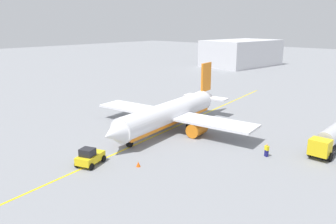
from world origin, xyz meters
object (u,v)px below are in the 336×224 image
(refueling_worker, at_px, (267,150))
(safety_cone_nose, at_px, (138,164))
(fuel_tanker, at_px, (331,138))
(airplane, at_px, (170,114))
(pushback_tug, at_px, (90,157))

(refueling_worker, relative_size, safety_cone_nose, 2.84)
(fuel_tanker, distance_m, refueling_worker, 9.48)
(fuel_tanker, height_order, refueling_worker, fuel_tanker)
(refueling_worker, bearing_deg, airplane, -90.27)
(fuel_tanker, distance_m, safety_cone_nose, 25.93)
(fuel_tanker, relative_size, pushback_tug, 2.67)
(pushback_tug, relative_size, safety_cone_nose, 6.76)
(fuel_tanker, relative_size, refueling_worker, 6.35)
(airplane, xyz_separation_m, pushback_tug, (16.82, 2.16, -1.60))
(airplane, xyz_separation_m, fuel_tanker, (-7.72, 22.05, -0.87))
(airplane, relative_size, refueling_worker, 17.04)
(airplane, bearing_deg, pushback_tug, 7.33)
(airplane, relative_size, safety_cone_nose, 48.41)
(airplane, distance_m, pushback_tug, 17.03)
(pushback_tug, bearing_deg, safety_cone_nose, 126.76)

